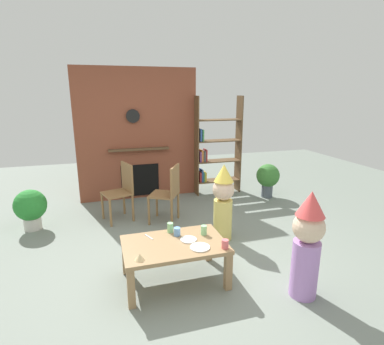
{
  "coord_description": "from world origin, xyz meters",
  "views": [
    {
      "loc": [
        -0.92,
        -3.16,
        1.96
      ],
      "look_at": [
        0.15,
        0.4,
        0.99
      ],
      "focal_mm": 28.91,
      "sensor_mm": 36.0,
      "label": 1
    }
  ],
  "objects_px": {
    "paper_cup_near_right": "(177,232)",
    "dining_chair_left": "(122,188)",
    "paper_cup_far_left": "(204,230)",
    "potted_plant_tall": "(268,177)",
    "paper_cup_center": "(170,228)",
    "potted_plant_short": "(31,207)",
    "child_with_cone_hat": "(307,242)",
    "child_in_pink": "(223,200)",
    "coffee_table": "(174,249)",
    "paper_cup_near_left": "(225,244)",
    "paper_plate_front": "(189,240)",
    "birthday_cake_slice": "(140,257)",
    "bookshelf": "(214,151)",
    "dining_chair_middle": "(169,191)",
    "paper_plate_rear": "(200,247)"
  },
  "relations": [
    {
      "from": "paper_cup_near_right",
      "to": "dining_chair_left",
      "type": "height_order",
      "value": "dining_chair_left"
    },
    {
      "from": "paper_cup_far_left",
      "to": "dining_chair_left",
      "type": "xyz_separation_m",
      "value": [
        -0.74,
        1.77,
        0.02
      ]
    },
    {
      "from": "paper_cup_far_left",
      "to": "potted_plant_tall",
      "type": "xyz_separation_m",
      "value": [
        1.99,
        2.06,
        -0.1
      ]
    },
    {
      "from": "paper_cup_center",
      "to": "potted_plant_short",
      "type": "bearing_deg",
      "value": 137.08
    },
    {
      "from": "child_with_cone_hat",
      "to": "child_in_pink",
      "type": "height_order",
      "value": "child_with_cone_hat"
    },
    {
      "from": "coffee_table",
      "to": "dining_chair_left",
      "type": "xyz_separation_m",
      "value": [
        -0.38,
        1.87,
        0.14
      ]
    },
    {
      "from": "paper_cup_near_left",
      "to": "potted_plant_short",
      "type": "relative_size",
      "value": 0.15
    },
    {
      "from": "paper_plate_front",
      "to": "paper_cup_near_right",
      "type": "bearing_deg",
      "value": 122.22
    },
    {
      "from": "paper_cup_far_left",
      "to": "potted_plant_tall",
      "type": "height_order",
      "value": "potted_plant_tall"
    },
    {
      "from": "paper_plate_front",
      "to": "child_with_cone_hat",
      "type": "distance_m",
      "value": 1.19
    },
    {
      "from": "paper_cup_near_left",
      "to": "birthday_cake_slice",
      "type": "distance_m",
      "value": 0.85
    },
    {
      "from": "potted_plant_tall",
      "to": "paper_cup_near_right",
      "type": "bearing_deg",
      "value": -138.83
    },
    {
      "from": "paper_cup_near_left",
      "to": "potted_plant_short",
      "type": "bearing_deg",
      "value": 135.62
    },
    {
      "from": "paper_cup_near_left",
      "to": "paper_cup_center",
      "type": "relative_size",
      "value": 0.84
    },
    {
      "from": "bookshelf",
      "to": "dining_chair_middle",
      "type": "xyz_separation_m",
      "value": [
        -1.17,
        -1.17,
        -0.35
      ]
    },
    {
      "from": "child_in_pink",
      "to": "potted_plant_short",
      "type": "distance_m",
      "value": 2.79
    },
    {
      "from": "child_with_cone_hat",
      "to": "child_in_pink",
      "type": "xyz_separation_m",
      "value": [
        -0.3,
        1.37,
        -0.02
      ]
    },
    {
      "from": "bookshelf",
      "to": "paper_cup_far_left",
      "type": "xyz_separation_m",
      "value": [
        -1.1,
        -2.61,
        -0.36
      ]
    },
    {
      "from": "coffee_table",
      "to": "child_with_cone_hat",
      "type": "distance_m",
      "value": 1.32
    },
    {
      "from": "paper_cup_near_left",
      "to": "potted_plant_tall",
      "type": "relative_size",
      "value": 0.14
    },
    {
      "from": "coffee_table",
      "to": "paper_cup_far_left",
      "type": "bearing_deg",
      "value": 15.07
    },
    {
      "from": "paper_plate_rear",
      "to": "paper_cup_near_right",
      "type": "bearing_deg",
      "value": 114.57
    },
    {
      "from": "bookshelf",
      "to": "dining_chair_middle",
      "type": "distance_m",
      "value": 1.69
    },
    {
      "from": "paper_cup_near_right",
      "to": "dining_chair_left",
      "type": "relative_size",
      "value": 0.1
    },
    {
      "from": "paper_plate_front",
      "to": "dining_chair_middle",
      "type": "bearing_deg",
      "value": 85.02
    },
    {
      "from": "bookshelf",
      "to": "birthday_cake_slice",
      "type": "distance_m",
      "value": 3.5
    },
    {
      "from": "coffee_table",
      "to": "potted_plant_short",
      "type": "bearing_deg",
      "value": 132.43
    },
    {
      "from": "paper_cup_near_right",
      "to": "paper_plate_rear",
      "type": "distance_m",
      "value": 0.37
    },
    {
      "from": "coffee_table",
      "to": "child_in_pink",
      "type": "relative_size",
      "value": 1.01
    },
    {
      "from": "paper_cup_near_right",
      "to": "dining_chair_middle",
      "type": "xyz_separation_m",
      "value": [
        0.22,
        1.37,
        0.02
      ]
    },
    {
      "from": "paper_cup_near_right",
      "to": "dining_chair_middle",
      "type": "distance_m",
      "value": 1.39
    },
    {
      "from": "paper_cup_near_right",
      "to": "child_in_pink",
      "type": "xyz_separation_m",
      "value": [
        0.79,
        0.61,
        0.07
      ]
    },
    {
      "from": "potted_plant_short",
      "to": "child_with_cone_hat",
      "type": "bearing_deg",
      "value": -40.71
    },
    {
      "from": "bookshelf",
      "to": "potted_plant_tall",
      "type": "bearing_deg",
      "value": -31.7
    },
    {
      "from": "paper_plate_rear",
      "to": "potted_plant_short",
      "type": "relative_size",
      "value": 0.34
    },
    {
      "from": "potted_plant_tall",
      "to": "potted_plant_short",
      "type": "bearing_deg",
      "value": -175.85
    },
    {
      "from": "paper_plate_front",
      "to": "dining_chair_middle",
      "type": "distance_m",
      "value": 1.52
    },
    {
      "from": "paper_cup_far_left",
      "to": "potted_plant_short",
      "type": "distance_m",
      "value": 2.72
    },
    {
      "from": "paper_cup_near_right",
      "to": "paper_plate_front",
      "type": "xyz_separation_m",
      "value": [
        0.09,
        -0.14,
        -0.04
      ]
    },
    {
      "from": "paper_plate_front",
      "to": "child_in_pink",
      "type": "relative_size",
      "value": 0.17
    },
    {
      "from": "paper_cup_near_left",
      "to": "paper_cup_far_left",
      "type": "bearing_deg",
      "value": 106.5
    },
    {
      "from": "dining_chair_middle",
      "to": "paper_plate_front",
      "type": "bearing_deg",
      "value": 114.83
    },
    {
      "from": "child_in_pink",
      "to": "dining_chair_middle",
      "type": "bearing_deg",
      "value": -94.94
    },
    {
      "from": "paper_cup_center",
      "to": "paper_cup_far_left",
      "type": "relative_size",
      "value": 1.05
    },
    {
      "from": "paper_plate_rear",
      "to": "child_with_cone_hat",
      "type": "bearing_deg",
      "value": -24.49
    },
    {
      "from": "paper_cup_far_left",
      "to": "paper_plate_rear",
      "type": "height_order",
      "value": "paper_cup_far_left"
    },
    {
      "from": "paper_cup_near_left",
      "to": "dining_chair_left",
      "type": "distance_m",
      "value": 2.29
    },
    {
      "from": "paper_cup_center",
      "to": "potted_plant_short",
      "type": "relative_size",
      "value": 0.18
    },
    {
      "from": "paper_cup_far_left",
      "to": "paper_cup_near_left",
      "type": "bearing_deg",
      "value": -73.5
    },
    {
      "from": "dining_chair_middle",
      "to": "paper_plate_rear",
      "type": "bearing_deg",
      "value": 117.55
    }
  ]
}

